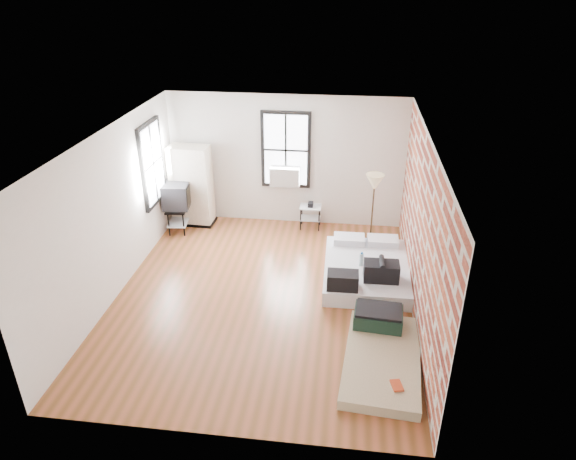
# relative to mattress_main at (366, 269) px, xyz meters

# --- Properties ---
(ground) EXTENTS (6.00, 6.00, 0.00)m
(ground) POSITION_rel_mattress_main_xyz_m (-1.74, -0.80, -0.18)
(ground) COLOR brown
(ground) RESTS_ON ground
(room_shell) EXTENTS (5.02, 6.02, 2.80)m
(room_shell) POSITION_rel_mattress_main_xyz_m (-1.51, -0.44, 1.56)
(room_shell) COLOR silver
(room_shell) RESTS_ON ground
(mattress_main) EXTENTS (1.55, 2.08, 0.66)m
(mattress_main) POSITION_rel_mattress_main_xyz_m (0.00, 0.00, 0.00)
(mattress_main) COLOR white
(mattress_main) RESTS_ON ground
(mattress_bare) EXTENTS (1.19, 2.05, 0.43)m
(mattress_bare) POSITION_rel_mattress_main_xyz_m (0.19, -2.11, -0.05)
(mattress_bare) COLOR tan
(mattress_bare) RESTS_ON ground
(wardrobe) EXTENTS (0.90, 0.54, 1.75)m
(wardrobe) POSITION_rel_mattress_main_xyz_m (-3.74, 1.85, 0.69)
(wardrobe) COLOR black
(wardrobe) RESTS_ON ground
(side_table) EXTENTS (0.45, 0.36, 0.59)m
(side_table) POSITION_rel_mattress_main_xyz_m (-1.18, 1.92, 0.21)
(side_table) COLOR black
(side_table) RESTS_ON ground
(floor_lamp) EXTENTS (0.34, 0.34, 1.59)m
(floor_lamp) POSITION_rel_mattress_main_xyz_m (0.08, 1.08, 1.18)
(floor_lamp) COLOR #322310
(floor_lamp) RESTS_ON ground
(tv_stand) EXTENTS (0.59, 0.79, 1.06)m
(tv_stand) POSITION_rel_mattress_main_xyz_m (-3.96, 1.49, 0.58)
(tv_stand) COLOR black
(tv_stand) RESTS_ON ground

